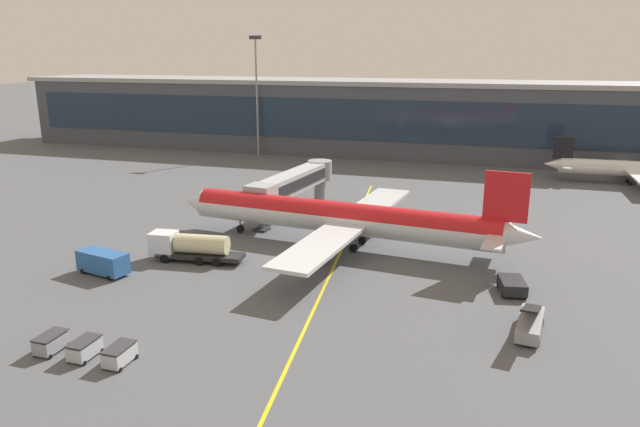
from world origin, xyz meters
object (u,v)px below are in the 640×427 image
at_px(baggage_cart_0, 51,342).
at_px(baggage_cart_1, 85,348).
at_px(pushback_tug, 512,285).
at_px(main_airliner, 342,218).
at_px(belt_loader, 530,323).
at_px(baggage_cart_2, 120,354).
at_px(lavatory_truck, 104,262).
at_px(fuel_tanker, 190,246).
at_px(commuter_jet_far, 640,169).

xyz_separation_m(baggage_cart_0, baggage_cart_1, (3.20, -0.01, 0.00)).
bearing_deg(pushback_tug, baggage_cart_0, -146.22).
relative_size(main_airliner, baggage_cart_1, 17.40).
bearing_deg(baggage_cart_0, pushback_tug, 33.78).
relative_size(belt_loader, baggage_cart_2, 2.64).
xyz_separation_m(main_airliner, lavatory_truck, (-21.93, -16.86, -2.21)).
relative_size(fuel_tanker, baggage_cart_0, 4.15).
bearing_deg(baggage_cart_0, lavatory_truck, 113.41).
bearing_deg(fuel_tanker, baggage_cart_0, -90.02).
bearing_deg(baggage_cart_2, baggage_cart_1, 179.81).
height_order(main_airliner, fuel_tanker, main_airliner).
relative_size(belt_loader, baggage_cart_1, 2.64).
relative_size(main_airliner, pushback_tug, 11.08).
height_order(baggage_cart_0, baggage_cart_1, same).
relative_size(baggage_cart_0, baggage_cart_2, 1.00).
xyz_separation_m(pushback_tug, belt_loader, (1.43, -8.77, 0.14)).
height_order(main_airliner, commuter_jet_far, main_airliner).
xyz_separation_m(pushback_tug, lavatory_truck, (-41.86, -7.84, 0.57)).
bearing_deg(baggage_cart_2, commuter_jet_far, 58.39).
distance_m(baggage_cart_0, baggage_cart_1, 3.20).
bearing_deg(main_airliner, baggage_cart_0, -115.01).
relative_size(pushback_tug, lavatory_truck, 0.68).
height_order(fuel_tanker, belt_loader, belt_loader).
bearing_deg(lavatory_truck, fuel_tanker, 43.98).
relative_size(lavatory_truck, baggage_cart_2, 2.31).
distance_m(pushback_tug, commuter_jet_far, 62.74).
relative_size(fuel_tanker, pushback_tug, 2.64).
bearing_deg(fuel_tanker, baggage_cart_2, -73.93).
distance_m(fuel_tanker, baggage_cart_1, 22.43).
height_order(lavatory_truck, belt_loader, belt_loader).
bearing_deg(main_airliner, fuel_tanker, -145.73).
relative_size(main_airliner, baggage_cart_0, 17.40).
relative_size(lavatory_truck, baggage_cart_0, 2.31).
bearing_deg(fuel_tanker, main_airliner, 34.27).
bearing_deg(lavatory_truck, commuter_jet_far, 46.23).
bearing_deg(baggage_cart_0, baggage_cart_2, -0.19).
distance_m(pushback_tug, belt_loader, 8.89).
relative_size(fuel_tanker, lavatory_truck, 1.79).
height_order(fuel_tanker, baggage_cart_1, fuel_tanker).
xyz_separation_m(main_airliner, pushback_tug, (19.93, -9.02, -2.79)).
bearing_deg(pushback_tug, lavatory_truck, -169.39).
distance_m(lavatory_truck, belt_loader, 43.30).
height_order(fuel_tanker, baggage_cart_2, fuel_tanker).
relative_size(baggage_cart_1, commuter_jet_far, 0.08).
height_order(belt_loader, baggage_cart_1, belt_loader).
relative_size(baggage_cart_1, baggage_cart_2, 1.00).
xyz_separation_m(belt_loader, baggage_cart_0, (-36.52, -14.71, -0.21)).
bearing_deg(pushback_tug, baggage_cart_1, -143.63).
distance_m(pushback_tug, baggage_cart_2, 37.08).
height_order(lavatory_truck, baggage_cart_2, lavatory_truck).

